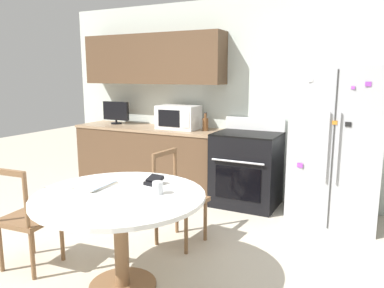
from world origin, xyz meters
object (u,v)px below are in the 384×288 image
oven_range (247,169)px  dining_chair_left (27,219)px  countertop_tv (116,112)px  refrigerator (337,146)px  dining_chair_far (178,200)px  wallet (154,181)px  candle_glass (158,189)px  microwave (178,117)px  counter_bottle (205,124)px

oven_range → dining_chair_left: 2.61m
dining_chair_left → countertop_tv: bearing=106.3°
refrigerator → oven_range: (-1.04, 0.05, -0.39)m
dining_chair_far → wallet: dining_chair_far is taller
dining_chair_left → candle_glass: 1.23m
microwave → counter_bottle: bearing=1.6°
counter_bottle → candle_glass: (0.61, -2.17, -0.19)m
counter_bottle → dining_chair_far: bearing=-75.5°
counter_bottle → wallet: bearing=-77.0°
oven_range → microwave: size_ratio=1.95×
dining_chair_left → oven_range: bearing=59.1°
dining_chair_far → candle_glass: (0.25, -0.77, 0.36)m
countertop_tv → candle_glass: countertop_tv is taller
countertop_tv → dining_chair_left: size_ratio=0.49×
counter_bottle → dining_chair_left: counter_bottle is taller
oven_range → wallet: oven_range is taller
countertop_tv → wallet: 2.80m
microwave → countertop_tv: (-1.08, 0.03, 0.02)m
refrigerator → wallet: bearing=-122.4°
oven_range → dining_chair_left: (-1.14, -2.34, -0.03)m
countertop_tv → counter_bottle: 1.48m
microwave → counter_bottle: microwave is taller
refrigerator → dining_chair_far: refrigerator is taller
dining_chair_far → oven_range: bearing=175.7°
dining_chair_left → dining_chair_far: same height
oven_range → dining_chair_far: bearing=-100.3°
counter_bottle → refrigerator: bearing=-3.9°
counter_bottle → wallet: counter_bottle is taller
countertop_tv → dining_chair_left: bearing=-68.7°
microwave → wallet: size_ratio=4.01×
microwave → candle_glass: (1.01, -2.16, -0.26)m
microwave → dining_chair_far: microwave is taller
countertop_tv → dining_chair_left: countertop_tv is taller
counter_bottle → candle_glass: bearing=-74.2°
refrigerator → counter_bottle: (-1.64, 0.11, 0.13)m
refrigerator → candle_glass: (-1.03, -2.06, -0.06)m
oven_range → candle_glass: oven_range is taller
refrigerator → counter_bottle: refrigerator is taller
dining_chair_left → dining_chair_far: (0.90, 1.01, 0.00)m
counter_bottle → wallet: (0.46, -1.98, -0.21)m
candle_glass → refrigerator: bearing=63.5°
oven_range → countertop_tv: size_ratio=2.46×
counter_bottle → dining_chair_left: size_ratio=0.27×
countertop_tv → candle_glass: 3.05m
countertop_tv → counter_bottle: countertop_tv is taller
refrigerator → microwave: bearing=177.2°
dining_chair_far → candle_glass: 0.89m
dining_chair_far → wallet: bearing=15.3°
oven_range → wallet: size_ratio=7.82×
candle_glass → countertop_tv: bearing=133.6°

